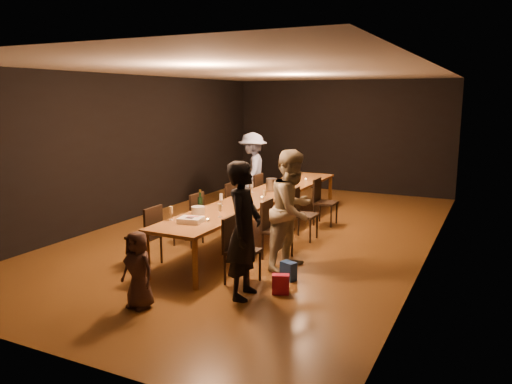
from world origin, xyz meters
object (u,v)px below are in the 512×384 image
at_px(chair_right_1, 278,230).
at_px(champagne_bottle, 200,200).
at_px(chair_left_2, 223,205).
at_px(plate_stack, 198,210).
at_px(table, 262,197).
at_px(man_blue, 252,171).
at_px(chair_left_3, 250,195).
at_px(woman_tan, 292,210).
at_px(woman_birthday, 244,230).
at_px(chair_right_3, 326,202).
at_px(child, 138,270).
at_px(ice_bucket, 271,184).
at_px(chair_left_1, 188,219).
at_px(chair_right_0, 243,250).
at_px(birthday_cake, 191,220).
at_px(chair_right_2, 304,214).
at_px(chair_left_0, 144,236).

distance_m(chair_right_1, champagne_bottle, 1.32).
height_order(chair_left_2, plate_stack, chair_left_2).
distance_m(table, man_blue, 2.23).
height_order(chair_left_2, champagne_bottle, champagne_bottle).
relative_size(chair_left_3, champagne_bottle, 2.72).
height_order(woman_tan, man_blue, woman_tan).
bearing_deg(woman_birthday, chair_right_3, -4.29).
bearing_deg(chair_left_2, child, -165.67).
relative_size(champagne_bottle, ice_bucket, 1.47).
relative_size(chair_right_1, child, 0.97).
relative_size(chair_left_3, ice_bucket, 3.99).
bearing_deg(chair_left_1, chair_right_3, -35.31).
height_order(chair_right_0, child, child).
bearing_deg(man_blue, ice_bucket, 20.13).
xyz_separation_m(chair_right_0, birthday_cake, (-0.88, 0.05, 0.32)).
bearing_deg(man_blue, chair_left_1, -12.97).
bearing_deg(woman_tan, chair_left_3, 47.89).
bearing_deg(ice_bucket, plate_stack, -94.63).
xyz_separation_m(table, woman_birthday, (1.09, -2.82, 0.18)).
distance_m(chair_right_3, birthday_cake, 3.67).
distance_m(chair_right_3, champagne_bottle, 3.09).
bearing_deg(plate_stack, chair_right_2, 59.62).
relative_size(table, chair_left_0, 6.45).
height_order(woman_tan, child, woman_tan).
bearing_deg(chair_right_3, chair_right_2, -0.00).
bearing_deg(chair_right_3, man_blue, -109.33).
height_order(woman_tan, champagne_bottle, woman_tan).
height_order(table, chair_left_1, chair_left_1).
bearing_deg(table, champagne_bottle, -101.06).
distance_m(chair_right_0, chair_left_2, 2.94).
distance_m(birthday_cake, plate_stack, 0.55).
distance_m(chair_right_1, birthday_cake, 1.48).
bearing_deg(child, plate_stack, 106.29).
relative_size(table, chair_right_1, 6.45).
relative_size(chair_right_2, champagne_bottle, 2.72).
distance_m(table, ice_bucket, 0.54).
bearing_deg(woman_tan, birthday_cake, 133.55).
bearing_deg(ice_bucket, child, -88.23).
xyz_separation_m(chair_left_3, champagne_bottle, (0.53, -2.83, 0.46)).
xyz_separation_m(chair_right_0, chair_left_3, (-1.70, 3.60, 0.00)).
xyz_separation_m(chair_left_1, plate_stack, (0.62, -0.64, 0.34)).
height_order(plate_stack, ice_bucket, ice_bucket).
height_order(chair_right_1, child, child).
height_order(man_blue, champagne_bottle, man_blue).
bearing_deg(chair_right_0, woman_tan, 156.29).
relative_size(chair_left_3, woman_birthday, 0.53).
bearing_deg(birthday_cake, plate_stack, 101.27).
distance_m(chair_right_1, woman_birthday, 1.69).
height_order(woman_birthday, woman_tan, woman_tan).
bearing_deg(child, chair_left_1, 117.23).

